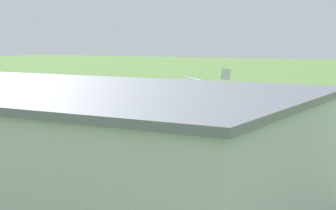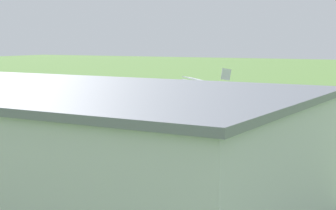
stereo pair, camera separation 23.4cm
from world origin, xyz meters
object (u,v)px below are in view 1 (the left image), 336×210
object	(u,v)px
biplane	(203,87)
person_at_fence_line	(222,139)
person_watching_takeoff	(327,151)
car_black	(329,161)
person_walking_on_apron	(38,129)
person_crossing_taxiway	(7,126)

from	to	relation	value
biplane	person_at_fence_line	xyz separation A→B (m)	(-8.07, 14.26, -3.14)
person_at_fence_line	person_watching_takeoff	distance (m)	8.95
car_black	person_at_fence_line	xyz separation A→B (m)	(9.87, -4.51, -0.00)
biplane	person_watching_takeoff	bearing A→B (deg)	138.95
person_watching_takeoff	person_walking_on_apron	bearing A→B (deg)	4.79
car_black	person_walking_on_apron	distance (m)	27.90
biplane	car_black	world-z (taller)	biplane
person_crossing_taxiway	person_watching_takeoff	bearing A→B (deg)	-175.82
person_at_fence_line	person_walking_on_apron	distance (m)	18.19
person_at_fence_line	person_crossing_taxiway	world-z (taller)	person_at_fence_line
biplane	person_at_fence_line	world-z (taller)	biplane
biplane	person_watching_takeoff	size ratio (longest dim) A/B	4.27
biplane	person_at_fence_line	size ratio (longest dim) A/B	4.04
person_watching_takeoff	person_walking_on_apron	xyz separation A→B (m)	(26.91, 2.25, -0.04)
person_watching_takeoff	person_crossing_taxiway	xyz separation A→B (m)	(30.80, 2.25, -0.03)
car_black	person_at_fence_line	distance (m)	10.85
person_watching_takeoff	person_walking_on_apron	distance (m)	27.00
car_black	person_walking_on_apron	world-z (taller)	car_black
biplane	person_crossing_taxiway	xyz separation A→B (m)	(13.80, 17.06, -3.22)
person_at_fence_line	person_watching_takeoff	bearing A→B (deg)	176.50
biplane	car_black	bearing A→B (deg)	133.70
car_black	person_crossing_taxiway	distance (m)	31.78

